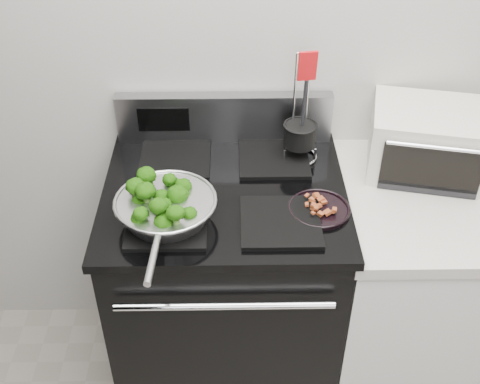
{
  "coord_description": "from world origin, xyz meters",
  "views": [
    {
      "loc": [
        -0.27,
        -0.13,
        2.13
      ],
      "look_at": [
        -0.25,
        1.36,
        0.98
      ],
      "focal_mm": 45.0,
      "sensor_mm": 36.0,
      "label": 1
    }
  ],
  "objects_px": {
    "utensil_holder": "(299,140)",
    "toaster_oven": "(430,141)",
    "gas_range": "(226,288)",
    "skillet": "(166,208)",
    "bacon_plate": "(319,206)"
  },
  "relations": [
    {
      "from": "utensil_holder",
      "to": "toaster_oven",
      "type": "relative_size",
      "value": 0.9
    },
    {
      "from": "gas_range",
      "to": "bacon_plate",
      "type": "xyz_separation_m",
      "value": [
        0.29,
        -0.11,
        0.48
      ]
    },
    {
      "from": "gas_range",
      "to": "bacon_plate",
      "type": "bearing_deg",
      "value": -21.18
    },
    {
      "from": "skillet",
      "to": "utensil_holder",
      "type": "bearing_deg",
      "value": 40.9
    },
    {
      "from": "gas_range",
      "to": "toaster_oven",
      "type": "relative_size",
      "value": 2.52
    },
    {
      "from": "gas_range",
      "to": "toaster_oven",
      "type": "height_order",
      "value": "toaster_oven"
    },
    {
      "from": "bacon_plate",
      "to": "skillet",
      "type": "bearing_deg",
      "value": -175.15
    },
    {
      "from": "gas_range",
      "to": "skillet",
      "type": "xyz_separation_m",
      "value": [
        -0.17,
        -0.15,
        0.51
      ]
    },
    {
      "from": "utensil_holder",
      "to": "toaster_oven",
      "type": "height_order",
      "value": "utensil_holder"
    },
    {
      "from": "utensil_holder",
      "to": "toaster_oven",
      "type": "bearing_deg",
      "value": -12.17
    },
    {
      "from": "skillet",
      "to": "bacon_plate",
      "type": "relative_size",
      "value": 2.56
    },
    {
      "from": "gas_range",
      "to": "utensil_holder",
      "type": "distance_m",
      "value": 0.62
    },
    {
      "from": "toaster_oven",
      "to": "bacon_plate",
      "type": "bearing_deg",
      "value": -134.23
    },
    {
      "from": "bacon_plate",
      "to": "toaster_oven",
      "type": "relative_size",
      "value": 0.43
    },
    {
      "from": "skillet",
      "to": "utensil_holder",
      "type": "relative_size",
      "value": 1.22
    }
  ]
}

